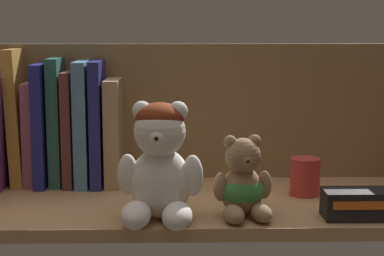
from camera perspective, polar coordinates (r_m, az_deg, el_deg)
name	(u,v)px	position (r cm, az deg, el deg)	size (l,w,h in cm)	color
shelf_board	(201,206)	(106.52, 0.78, -6.93)	(76.87, 30.39, 2.00)	tan
shelf_back_panel	(198,117)	(119.27, 0.54, 1.01)	(79.27, 1.20, 27.10)	olive
book_0	(2,130)	(120.23, -16.58, -0.14)	(2.87, 14.84, 19.67)	#652F7F
book_1	(18,117)	(119.13, -15.26, 0.97)	(2.08, 10.04, 24.34)	#B38136
book_2	(32,133)	(119.03, -14.10, -0.43)	(1.68, 9.30, 18.43)	#A2587B
book_3	(44,124)	(118.27, -13.06, 0.38)	(1.93, 13.24, 21.82)	navy
book_4	(58,121)	(117.71, -11.89, 0.61)	(2.08, 10.35, 22.77)	#295B55
book_5	(71,127)	(117.48, -10.74, 0.05)	(1.70, 12.17, 20.42)	brown
book_6	(85,122)	(116.95, -9.56, 0.50)	(2.28, 13.56, 22.26)	teal
book_7	(99,122)	(116.59, -8.31, 0.52)	(1.95, 13.50, 22.30)	navy
book_8	(114,131)	(116.54, -6.93, -0.27)	(2.66, 12.84, 19.04)	#9E8560
teddy_bear_larger	(160,164)	(94.02, -2.90, -3.26)	(12.96, 13.26, 17.64)	white
teddy_bear_smaller	(243,185)	(96.47, 4.54, -5.08)	(9.20, 9.80, 12.42)	#93704C
pillar_candle	(305,177)	(110.09, 10.05, -4.29)	(5.07, 5.07, 6.35)	#C63833
small_product_box	(359,204)	(99.24, 14.66, -6.58)	(10.66, 5.43, 4.32)	black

